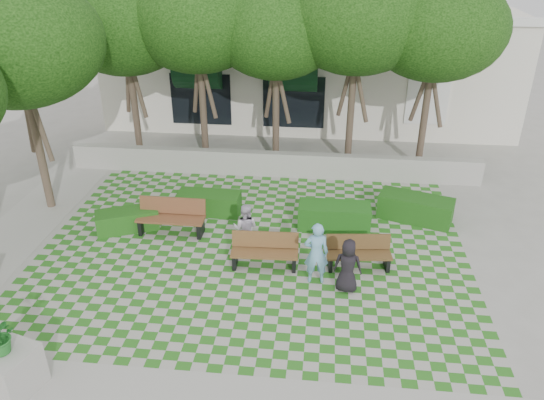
# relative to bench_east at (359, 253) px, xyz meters

# --- Properties ---
(ground) EXTENTS (90.00, 90.00, 0.00)m
(ground) POSITION_rel_bench_east_xyz_m (-2.94, -0.51, -0.44)
(ground) COLOR gray
(ground) RESTS_ON ground
(lawn) EXTENTS (12.00, 12.00, 0.00)m
(lawn) POSITION_rel_bench_east_xyz_m (-2.94, 0.49, -0.43)
(lawn) COLOR #2B721E
(lawn) RESTS_ON ground
(sidewalk_west) EXTENTS (2.00, 12.00, 0.01)m
(sidewalk_west) POSITION_rel_bench_east_xyz_m (-10.14, 0.49, -0.43)
(sidewalk_west) COLOR #9E9B93
(sidewalk_west) RESTS_ON ground
(retaining_wall) EXTENTS (15.00, 0.36, 0.90)m
(retaining_wall) POSITION_rel_bench_east_xyz_m (-2.94, 5.69, 0.01)
(retaining_wall) COLOR #9E9B93
(retaining_wall) RESTS_ON ground
(bench_east) EXTENTS (1.77, 0.75, 0.91)m
(bench_east) POSITION_rel_bench_east_xyz_m (0.00, 0.00, 0.00)
(bench_east) COLOR #50371B
(bench_east) RESTS_ON ground
(bench_mid) EXTENTS (1.82, 0.66, 0.95)m
(bench_mid) POSITION_rel_bench_east_xyz_m (-2.51, -0.21, 0.02)
(bench_mid) COLOR brown
(bench_mid) RESTS_ON ground
(bench_west) EXTENTS (2.02, 0.69, 1.06)m
(bench_west) POSITION_rel_bench_east_xyz_m (-5.49, 1.26, 0.07)
(bench_west) COLOR brown
(bench_west) RESTS_ON ground
(hedge_east) EXTENTS (2.40, 1.58, 0.78)m
(hedge_east) POSITION_rel_bench_east_xyz_m (1.87, 2.83, -0.05)
(hedge_east) COLOR #184813
(hedge_east) RESTS_ON ground
(hedge_midright) EXTENTS (2.18, 0.88, 0.76)m
(hedge_midright) POSITION_rel_bench_east_xyz_m (-0.65, 2.08, -0.06)
(hedge_midright) COLOR #185015
(hedge_midright) RESTS_ON ground
(hedge_midleft) EXTENTS (2.01, 0.85, 0.69)m
(hedge_midleft) POSITION_rel_bench_east_xyz_m (-4.64, 2.59, -0.09)
(hedge_midleft) COLOR #1A4D14
(hedge_midleft) RESTS_ON ground
(hedge_west) EXTENTS (1.96, 1.40, 0.64)m
(hedge_west) POSITION_rel_bench_east_xyz_m (-6.88, 1.29, -0.12)
(hedge_west) COLOR #1B4E14
(hedge_west) RESTS_ON ground
(planter_front) EXTENTS (1.19, 1.19, 1.71)m
(planter_front) POSITION_rel_bench_east_xyz_m (-6.97, -5.03, 0.26)
(planter_front) COLOR #9E9B93
(planter_front) RESTS_ON ground
(person_blue) EXTENTS (0.67, 0.47, 1.73)m
(person_blue) POSITION_rel_bench_east_xyz_m (-1.12, -0.78, 0.43)
(person_blue) COLOR #71ADCF
(person_blue) RESTS_ON ground
(person_dark) EXTENTS (0.77, 0.55, 1.45)m
(person_dark) POSITION_rel_bench_east_xyz_m (-0.33, -1.06, 0.29)
(person_dark) COLOR black
(person_dark) RESTS_ON ground
(person_white) EXTENTS (0.78, 0.64, 1.48)m
(person_white) POSITION_rel_bench_east_xyz_m (-3.13, 0.47, 0.30)
(person_white) COLOR silver
(person_white) RESTS_ON ground
(tree_row) EXTENTS (17.70, 13.40, 7.41)m
(tree_row) POSITION_rel_bench_east_xyz_m (-4.80, 5.44, 4.74)
(tree_row) COLOR #47382B
(tree_row) RESTS_ON ground
(building) EXTENTS (18.00, 8.92, 5.15)m
(building) POSITION_rel_bench_east_xyz_m (-2.01, 13.56, 2.08)
(building) COLOR silver
(building) RESTS_ON ground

